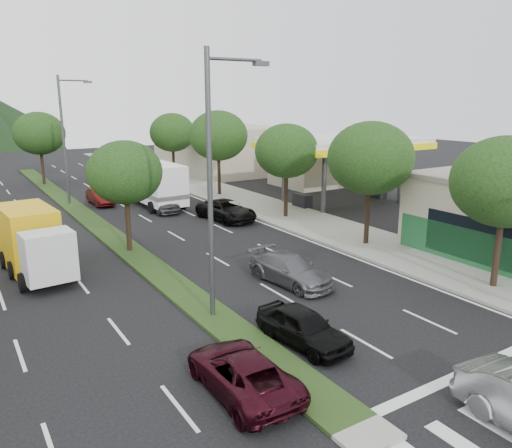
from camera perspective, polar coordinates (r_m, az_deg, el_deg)
ground at (r=14.13m, az=11.29°, el=-21.93°), size 160.00×160.00×0.00m
sidewalk_right at (r=39.84m, az=-0.18°, el=2.30°), size 5.00×90.00×0.15m
median at (r=37.90m, az=-18.95°, el=0.88°), size 1.60×56.00×0.12m
gas_canopy at (r=40.67m, az=10.00°, el=8.85°), size 12.20×8.20×5.25m
bldg_right_far at (r=59.24m, az=-4.20°, el=8.64°), size 10.00×16.00×5.20m
tree_r_a at (r=23.72m, az=26.65°, el=4.31°), size 4.60×4.60×6.63m
tree_r_b at (r=28.62m, az=12.95°, el=7.33°), size 4.80×4.80×6.94m
tree_r_c at (r=34.73m, az=3.52°, el=8.32°), size 4.40×4.40×6.48m
tree_r_d at (r=43.19m, az=-4.32°, el=10.03°), size 5.00×5.00×7.17m
tree_r_e at (r=52.24m, az=-9.53°, el=10.27°), size 4.60×4.60×6.71m
tree_med_near at (r=27.60m, az=-14.76°, el=5.71°), size 4.00×4.00×6.02m
tree_med_far at (r=52.83m, az=-23.53°, el=9.47°), size 4.80×4.80×6.94m
streetlight_near at (r=18.32m, az=-4.75°, el=5.70°), size 2.60×0.25×10.00m
streetlight_mid at (r=42.02m, az=-20.91°, el=9.59°), size 2.60×0.25×10.00m
suv_maroon at (r=14.99m, az=-1.62°, el=-16.54°), size 2.11×4.41×1.22m
car_queue_a at (r=17.56m, az=5.40°, el=-11.61°), size 1.93×3.93×1.29m
car_queue_b at (r=22.97m, az=3.96°, el=-5.20°), size 2.38×4.74×1.32m
car_queue_c at (r=41.82m, az=-17.37°, el=3.02°), size 1.39×3.94×1.30m
car_queue_d at (r=34.79m, az=-3.42°, el=1.58°), size 2.85×5.26×1.40m
car_queue_e at (r=38.12m, az=-10.63°, el=2.49°), size 1.98×4.30×1.43m
car_queue_f at (r=54.30m, az=-17.03°, el=5.49°), size 1.87×4.55×1.32m
box_truck at (r=26.36m, az=-24.15°, el=-2.02°), size 2.90×6.50×3.12m
motorhome at (r=40.79m, az=-12.03°, el=4.78°), size 3.05×9.03×3.44m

